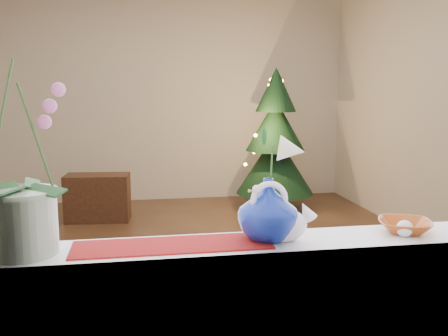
{
  "coord_description": "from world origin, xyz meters",
  "views": [
    {
      "loc": [
        -0.49,
        -4.07,
        1.47
      ],
      "look_at": [
        -0.03,
        -1.4,
        1.04
      ],
      "focal_mm": 40.0,
      "sensor_mm": 36.0,
      "label": 1
    }
  ],
  "objects_px": {
    "blue_vase": "(268,205)",
    "amber_dish": "(405,227)",
    "swan": "(283,213)",
    "side_table": "(98,198)",
    "paperweight": "(405,229)",
    "xmas_tree": "(275,139)",
    "orchid_pot": "(17,147)"
  },
  "relations": [
    {
      "from": "blue_vase",
      "to": "amber_dish",
      "type": "distance_m",
      "value": 0.56
    },
    {
      "from": "swan",
      "to": "side_table",
      "type": "relative_size",
      "value": 0.36
    },
    {
      "from": "amber_dish",
      "to": "side_table",
      "type": "xyz_separation_m",
      "value": [
        -1.47,
        3.88,
        -0.68
      ]
    },
    {
      "from": "paperweight",
      "to": "xmas_tree",
      "type": "distance_m",
      "value": 4.19
    },
    {
      "from": "swan",
      "to": "side_table",
      "type": "bearing_deg",
      "value": 125.42
    },
    {
      "from": "orchid_pot",
      "to": "blue_vase",
      "type": "distance_m",
      "value": 0.88
    },
    {
      "from": "blue_vase",
      "to": "paperweight",
      "type": "bearing_deg",
      "value": -5.9
    },
    {
      "from": "amber_dish",
      "to": "xmas_tree",
      "type": "distance_m",
      "value": 4.13
    },
    {
      "from": "orchid_pot",
      "to": "amber_dish",
      "type": "bearing_deg",
      "value": 0.61
    },
    {
      "from": "swan",
      "to": "xmas_tree",
      "type": "relative_size",
      "value": 0.14
    },
    {
      "from": "swan",
      "to": "paperweight",
      "type": "distance_m",
      "value": 0.47
    },
    {
      "from": "orchid_pot",
      "to": "blue_vase",
      "type": "xyz_separation_m",
      "value": [
        0.85,
        0.01,
        -0.23
      ]
    },
    {
      "from": "swan",
      "to": "side_table",
      "type": "height_order",
      "value": "swan"
    },
    {
      "from": "paperweight",
      "to": "amber_dish",
      "type": "relative_size",
      "value": 0.37
    },
    {
      "from": "amber_dish",
      "to": "xmas_tree",
      "type": "height_order",
      "value": "xmas_tree"
    },
    {
      "from": "amber_dish",
      "to": "side_table",
      "type": "height_order",
      "value": "amber_dish"
    },
    {
      "from": "side_table",
      "to": "blue_vase",
      "type": "bearing_deg",
      "value": -71.08
    },
    {
      "from": "orchid_pot",
      "to": "paperweight",
      "type": "height_order",
      "value": "orchid_pot"
    },
    {
      "from": "xmas_tree",
      "to": "side_table",
      "type": "xyz_separation_m",
      "value": [
        -2.1,
        -0.2,
        -0.6
      ]
    },
    {
      "from": "amber_dish",
      "to": "blue_vase",
      "type": "bearing_deg",
      "value": -179.89
    },
    {
      "from": "paperweight",
      "to": "amber_dish",
      "type": "height_order",
      "value": "paperweight"
    },
    {
      "from": "xmas_tree",
      "to": "side_table",
      "type": "bearing_deg",
      "value": -174.58
    },
    {
      "from": "swan",
      "to": "blue_vase",
      "type": "relative_size",
      "value": 0.94
    },
    {
      "from": "paperweight",
      "to": "side_table",
      "type": "distance_m",
      "value": 4.25
    },
    {
      "from": "orchid_pot",
      "to": "swan",
      "type": "xyz_separation_m",
      "value": [
        0.9,
        -0.01,
        -0.26
      ]
    },
    {
      "from": "blue_vase",
      "to": "xmas_tree",
      "type": "xyz_separation_m",
      "value": [
        1.18,
        4.08,
        -0.19
      ]
    },
    {
      "from": "blue_vase",
      "to": "side_table",
      "type": "xyz_separation_m",
      "value": [
        -0.92,
        3.88,
        -0.79
      ]
    },
    {
      "from": "orchid_pot",
      "to": "blue_vase",
      "type": "height_order",
      "value": "orchid_pot"
    },
    {
      "from": "blue_vase",
      "to": "side_table",
      "type": "bearing_deg",
      "value": 103.32
    },
    {
      "from": "paperweight",
      "to": "side_table",
      "type": "bearing_deg",
      "value": 110.02
    },
    {
      "from": "orchid_pot",
      "to": "side_table",
      "type": "relative_size",
      "value": 1.04
    },
    {
      "from": "amber_dish",
      "to": "orchid_pot",
      "type": "bearing_deg",
      "value": -179.39
    }
  ]
}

